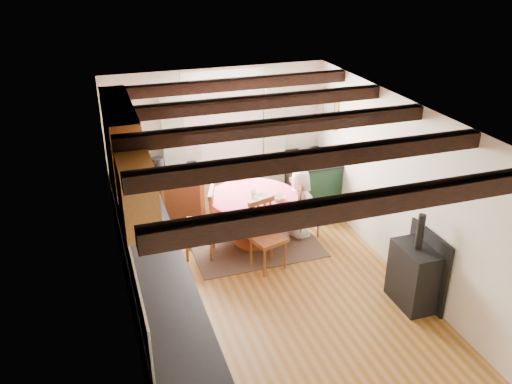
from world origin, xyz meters
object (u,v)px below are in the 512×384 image
object	(u,v)px
cup	(253,194)
chair_left	(200,223)
dining_table	(253,220)
child_far	(238,192)
chair_right	(305,208)
aga_range	(311,182)
cast_iron_stove	(416,261)
child_right	(300,204)
chair_near	(268,236)

from	to	relation	value
cup	chair_left	bearing A→B (deg)	-175.21
dining_table	child_far	bearing A→B (deg)	90.60
chair_right	aga_range	size ratio (longest dim) A/B	0.93
dining_table	aga_range	xyz separation A→B (m)	(1.31, 0.84, 0.07)
cast_iron_stove	dining_table	bearing A→B (deg)	124.86
cup	child_right	bearing A→B (deg)	-0.36
chair_left	chair_right	distance (m)	1.67
chair_right	child_far	size ratio (longest dim) A/B	0.90
dining_table	chair_left	xyz separation A→B (m)	(-0.84, -0.08, 0.13)
cast_iron_stove	child_far	bearing A→B (deg)	116.98
cast_iron_stove	child_right	size ratio (longest dim) A/B	1.15
child_far	chair_left	bearing A→B (deg)	29.54
cast_iron_stove	cup	distance (m)	2.49
aga_range	cast_iron_stove	size ratio (longest dim) A/B	0.80
child_far	cast_iron_stove	bearing A→B (deg)	101.00
chair_near	child_far	world-z (taller)	child_far
chair_right	aga_range	xyz separation A→B (m)	(0.48, 0.85, -0.00)
aga_range	cast_iron_stove	bearing A→B (deg)	-87.81
chair_left	aga_range	world-z (taller)	chair_left
chair_left	cup	world-z (taller)	chair_left
chair_near	child_far	size ratio (longest dim) A/B	0.97
aga_range	cast_iron_stove	xyz separation A→B (m)	(0.11, -2.87, 0.17)
chair_right	child_right	size ratio (longest dim) A/B	0.85
child_right	cup	xyz separation A→B (m)	(-0.74, 0.00, 0.28)
chair_left	chair_right	bearing A→B (deg)	112.07
chair_right	dining_table	bearing A→B (deg)	84.47
chair_near	cup	distance (m)	0.77
cast_iron_stove	child_far	size ratio (longest dim) A/B	1.21
dining_table	child_right	distance (m)	0.75
dining_table	cast_iron_stove	world-z (taller)	cast_iron_stove
dining_table	cup	distance (m)	0.44
chair_near	aga_range	bearing A→B (deg)	33.56
chair_right	cup	bearing A→B (deg)	85.00
chair_left	chair_right	world-z (taller)	chair_left
dining_table	aga_range	bearing A→B (deg)	32.56
chair_near	cast_iron_stove	xyz separation A→B (m)	(1.44, -1.34, 0.13)
chair_left	child_right	xyz separation A→B (m)	(1.57, 0.07, 0.02)
chair_near	child_right	distance (m)	1.02
child_far	cup	size ratio (longest dim) A/B	10.93
dining_table	child_far	distance (m)	0.78
chair_near	chair_left	world-z (taller)	chair_left
cast_iron_stove	chair_right	bearing A→B (deg)	106.14
chair_near	cast_iron_stove	distance (m)	1.97
chair_right	cast_iron_stove	distance (m)	2.12
aga_range	dining_table	bearing A→B (deg)	-147.44
cup	cast_iron_stove	bearing A→B (deg)	-54.95
child_far	aga_range	bearing A→B (deg)	167.07
aga_range	child_right	xyz separation A→B (m)	(-0.57, -0.85, 0.09)
dining_table	chair_right	world-z (taller)	chair_right
child_right	cup	distance (m)	0.79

